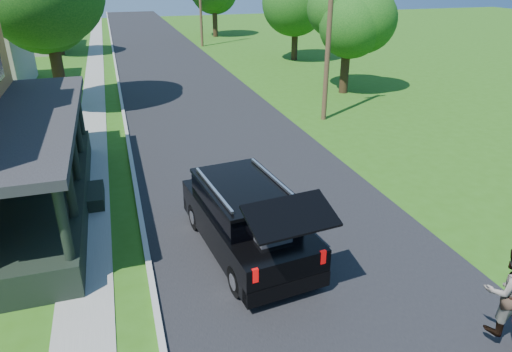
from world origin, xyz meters
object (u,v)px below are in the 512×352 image
object	(u,v)px
tree_right_near	(348,13)
utility_pole_near	(329,26)
black_suv	(247,219)
skateboarder	(508,291)

from	to	relation	value
tree_right_near	utility_pole_near	distance (m)	5.86
black_suv	utility_pole_near	distance (m)	12.98
black_suv	utility_pole_near	size ratio (longest dim) A/B	0.63
skateboarder	utility_pole_near	distance (m)	15.74
skateboarder	utility_pole_near	bearing A→B (deg)	-84.23
tree_right_near	utility_pole_near	world-z (taller)	utility_pole_near
black_suv	tree_right_near	size ratio (longest dim) A/B	0.80
black_suv	tree_right_near	bearing A→B (deg)	48.24
tree_right_near	black_suv	bearing A→B (deg)	-125.29
skateboarder	utility_pole_near	size ratio (longest dim) A/B	0.22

